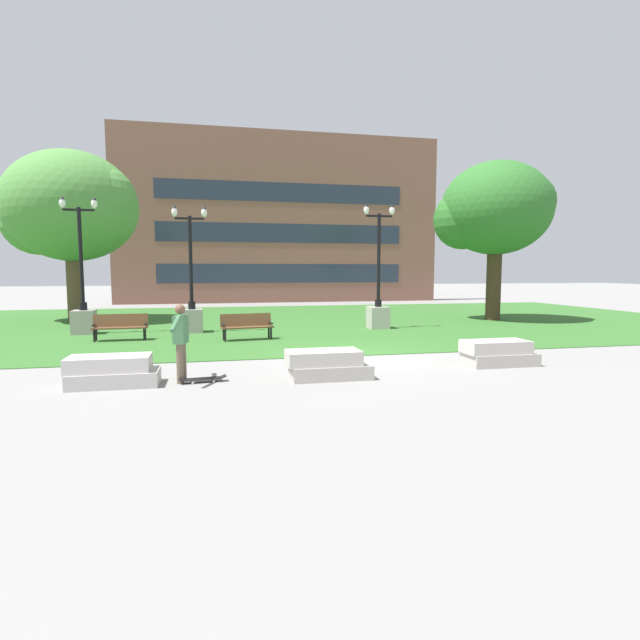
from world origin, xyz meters
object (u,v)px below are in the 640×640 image
Objects in this scene: person_skateboarder at (181,338)px; park_bench_near_right at (247,325)px; concrete_block_left at (327,365)px; lamp_post_left at (192,307)px; concrete_block_center at (112,371)px; lamp_post_right at (378,304)px; skateboard at (203,379)px; concrete_block_right at (498,353)px; lamp_post_center at (83,307)px; park_bench_near_left at (120,325)px.

person_skateboarder reaches higher than park_bench_near_right.
lamp_post_left is (-3.29, 9.19, 0.71)m from concrete_block_left.
concrete_block_left is (4.60, -0.24, 0.00)m from concrete_block_center.
lamp_post_right reaches higher than person_skateboarder.
lamp_post_right is at bearing 44.43° from concrete_block_center.
concrete_block_left is at bearing -115.47° from lamp_post_right.
concrete_block_center and concrete_block_left have the same top height.
concrete_block_left is at bearing -70.29° from lamp_post_left.
skateboard is 6.62m from park_bench_near_right.
skateboard is (0.44, -0.11, -0.89)m from person_skateboarder.
park_bench_near_right is 0.36× the size of lamp_post_right.
lamp_post_right reaches higher than concrete_block_center.
lamp_post_right is (7.43, 8.63, 0.08)m from person_skateboarder.
lamp_post_left is at bearing 127.06° from park_bench_near_right.
lamp_post_right is at bearing -2.19° from lamp_post_left.
lamp_post_right is (8.84, 8.66, 0.75)m from concrete_block_center.
lamp_post_center reaches higher than concrete_block_right.
skateboard is (-7.39, -0.45, -0.22)m from concrete_block_right.
concrete_block_right is 12.31m from park_bench_near_left.
person_skateboarder reaches higher than concrete_block_left.
person_skateboarder reaches higher than concrete_block_right.
lamp_post_center is at bearing 175.06° from lamp_post_left.
concrete_block_center is 9.07m from lamp_post_left.
person_skateboarder is 10.14m from lamp_post_center.
park_bench_near_right is (3.25, 6.37, 0.23)m from concrete_block_center.
concrete_block_right is at bearing -47.22° from lamp_post_left.
lamp_post_left is at bearing 132.78° from concrete_block_right.
park_bench_near_left is at bearing 98.25° from concrete_block_center.
lamp_post_right reaches higher than park_bench_near_right.
lamp_post_right is at bearing 51.38° from skateboard.
concrete_block_right is at bearing 7.47° from concrete_block_left.
concrete_block_left is at bearing -172.53° from concrete_block_right.
lamp_post_center is at bearing 115.91° from skateboard.
concrete_block_center and concrete_block_right have the same top height.
person_skateboarder is 8.92m from lamp_post_left.
concrete_block_left is 2.76m from skateboard.
lamp_post_left reaches higher than park_bench_near_right.
lamp_post_center is at bearing 127.44° from concrete_block_left.
park_bench_near_right reaches higher than concrete_block_center.
skateboard is 7.79m from park_bench_near_left.
skateboard is at bearing -176.50° from concrete_block_right.
concrete_block_right is at bearing -36.76° from lamp_post_center.
park_bench_near_right is 3.26m from lamp_post_left.
lamp_post_center is (-1.67, 2.16, 0.52)m from park_bench_near_left.
skateboard is at bearing 176.71° from concrete_block_left.
park_bench_near_right is (-5.99, 6.01, 0.23)m from concrete_block_right.
concrete_block_right is 1.78× the size of skateboard.
lamp_post_right is at bearing 8.76° from park_bench_near_left.
lamp_post_center is 11.56m from lamp_post_right.
skateboard is at bearing -102.22° from park_bench_near_right.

